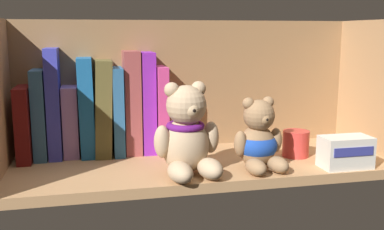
{
  "coord_description": "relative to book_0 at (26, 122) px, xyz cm",
  "views": [
    {
      "loc": [
        -22.34,
        -88.33,
        28.74
      ],
      "look_at": [
        -2.26,
        0.0,
        11.97
      ],
      "focal_mm": 42.05,
      "sensor_mm": 36.0,
      "label": 1
    }
  ],
  "objects": [
    {
      "name": "shelf_board",
      "position": [
        36.12,
        -11.2,
        -8.83
      ],
      "size": [
        78.11,
        27.75,
        2.0
      ],
      "primitive_type": "cube",
      "color": "tan",
      "rests_on": "ground"
    },
    {
      "name": "shelf_back_panel",
      "position": [
        36.12,
        3.27,
        5.87
      ],
      "size": [
        80.51,
        1.2,
        31.39
      ],
      "primitive_type": "cube",
      "color": "olive",
      "rests_on": "ground"
    },
    {
      "name": "shelf_side_panel_right",
      "position": [
        75.98,
        -11.2,
        5.87
      ],
      "size": [
        1.6,
        30.15,
        31.39
      ],
      "primitive_type": "cube",
      "color": "tan",
      "rests_on": "ground"
    },
    {
      "name": "book_0",
      "position": [
        0.0,
        0.0,
        0.0
      ],
      "size": [
        2.87,
        14.63,
        15.65
      ],
      "primitive_type": "cube",
      "color": "#5A1010",
      "rests_on": "shelf_board"
    },
    {
      "name": "book_1",
      "position": [
        3.04,
        0.0,
        1.68
      ],
      "size": [
        2.68,
        11.16,
        19.01
      ],
      "primitive_type": "cube",
      "color": "#2E5880",
      "rests_on": "shelf_board"
    },
    {
      "name": "book_2",
      "position": [
        6.02,
        0.0,
        3.91
      ],
      "size": [
        2.76,
        10.48,
        23.47
      ],
      "primitive_type": "cube",
      "color": "#373CB8",
      "rests_on": "shelf_board"
    },
    {
      "name": "book_3",
      "position": [
        9.28,
        0.0,
        -0.18
      ],
      "size": [
        3.23,
        9.11,
        15.29
      ],
      "primitive_type": "cube",
      "color": "#966DA9",
      "rests_on": "shelf_board"
    },
    {
      "name": "book_4",
      "position": [
        12.72,
        0.0,
        2.86
      ],
      "size": [
        3.37,
        10.87,
        21.4
      ],
      "primitive_type": "cube",
      "rotation": [
        0.0,
        -0.01,
        0.0
      ],
      "color": "#185A96",
      "rests_on": "shelf_board"
    },
    {
      "name": "book_5",
      "position": [
        16.27,
        0.0,
        2.59
      ],
      "size": [
        4.24,
        11.79,
        20.95
      ],
      "primitive_type": "cube",
      "rotation": [
        0.0,
        0.04,
        0.0
      ],
      "color": "brown",
      "rests_on": "shelf_board"
    },
    {
      "name": "book_6",
      "position": [
        19.41,
        0.0,
        1.77
      ],
      "size": [
        2.39,
        11.69,
        19.21
      ],
      "primitive_type": "cube",
      "rotation": [
        0.0,
        0.0,
        0.0
      ],
      "color": "#295E8F",
      "rests_on": "shelf_board"
    },
    {
      "name": "book_7",
      "position": [
        22.59,
        0.0,
        3.54
      ],
      "size": [
        3.59,
        9.54,
        22.74
      ],
      "primitive_type": "cube",
      "rotation": [
        0.0,
        -0.0,
        0.0
      ],
      "color": "#974545",
      "rests_on": "shelf_board"
    },
    {
      "name": "book_8",
      "position": [
        26.08,
        0.0,
        3.39
      ],
      "size": [
        2.93,
        9.6,
        22.42
      ],
      "primitive_type": "cube",
      "color": "purple",
      "rests_on": "shelf_board"
    },
    {
      "name": "book_9",
      "position": [
        28.93,
        0.0,
        1.84
      ],
      "size": [
        2.23,
        12.73,
        19.33
      ],
      "primitive_type": "cube",
      "color": "#CC3B81",
      "rests_on": "shelf_board"
    },
    {
      "name": "teddy_bear_larger",
      "position": [
        31.16,
        -18.87,
        -0.29
      ],
      "size": [
        13.07,
        13.53,
        17.65
      ],
      "color": "tan",
      "rests_on": "shelf_board"
    },
    {
      "name": "teddy_bear_smaller",
      "position": [
        45.62,
        -18.62,
        -2.2
      ],
      "size": [
        10.57,
        11.2,
        14.31
      ],
      "color": "#93704C",
      "rests_on": "shelf_board"
    },
    {
      "name": "pillar_candle",
      "position": [
        56.86,
        -11.96,
        -4.99
      ],
      "size": [
        5.74,
        5.74,
        5.68
      ],
      "primitive_type": "cylinder",
      "color": "#C63833",
      "rests_on": "shelf_board"
    },
    {
      "name": "small_product_box",
      "position": [
        62.92,
        -21.73,
        -4.66
      ],
      "size": [
        9.92,
        5.8,
        6.32
      ],
      "color": "silver",
      "rests_on": "shelf_board"
    }
  ]
}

